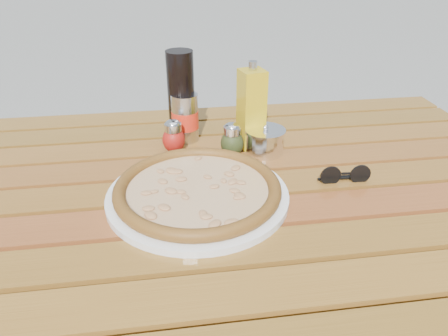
{
  "coord_description": "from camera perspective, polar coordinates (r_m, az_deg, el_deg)",
  "views": [
    {
      "loc": [
        -0.12,
        -0.77,
        1.22
      ],
      "look_at": [
        0.0,
        0.02,
        0.78
      ],
      "focal_mm": 35.0,
      "sensor_mm": 36.0,
      "label": 1
    }
  ],
  "objects": [
    {
      "name": "table",
      "position": [
        0.96,
        0.17,
        -6.14
      ],
      "size": [
        1.4,
        0.9,
        0.75
      ],
      "color": "#36210C",
      "rests_on": "ground"
    },
    {
      "name": "oregano_shaker",
      "position": [
        1.02,
        1.07,
        3.7
      ],
      "size": [
        0.07,
        0.07,
        0.08
      ],
      "rotation": [
        0.0,
        0.0,
        -0.37
      ],
      "color": "#353E19",
      "rests_on": "table"
    },
    {
      "name": "parmesan_tin",
      "position": [
        1.04,
        5.37,
        3.58
      ],
      "size": [
        0.1,
        0.1,
        0.07
      ],
      "rotation": [
        0.0,
        0.0,
        0.04
      ],
      "color": "white",
      "rests_on": "table"
    },
    {
      "name": "sunglasses",
      "position": [
        0.95,
        15.52,
        -0.95
      ],
      "size": [
        0.11,
        0.03,
        0.04
      ],
      "rotation": [
        0.0,
        0.0,
        -0.05
      ],
      "color": "black",
      "rests_on": "table"
    },
    {
      "name": "pizza",
      "position": [
        0.86,
        -3.47,
        -2.73
      ],
      "size": [
        0.4,
        0.4,
        0.03
      ],
      "rotation": [
        0.0,
        0.0,
        -0.25
      ],
      "color": "beige",
      "rests_on": "plate"
    },
    {
      "name": "dark_bottle",
      "position": [
        1.09,
        -5.62,
        9.4
      ],
      "size": [
        0.08,
        0.08,
        0.22
      ],
      "primitive_type": "cylinder",
      "rotation": [
        0.0,
        0.0,
        0.15
      ],
      "color": "black",
      "rests_on": "table"
    },
    {
      "name": "plate",
      "position": [
        0.87,
        -3.44,
        -3.61
      ],
      "size": [
        0.43,
        0.43,
        0.01
      ],
      "primitive_type": "cylinder",
      "rotation": [
        0.0,
        0.0,
        -0.23
      ],
      "color": "white",
      "rests_on": "table"
    },
    {
      "name": "soda_can",
      "position": [
        1.09,
        -5.11,
        6.55
      ],
      "size": [
        0.08,
        0.08,
        0.12
      ],
      "rotation": [
        0.0,
        0.0,
        0.24
      ],
      "color": "#BABABE",
      "rests_on": "table"
    },
    {
      "name": "pepper_shaker",
      "position": [
        1.04,
        -6.61,
        4.08
      ],
      "size": [
        0.06,
        0.06,
        0.08
      ],
      "rotation": [
        0.0,
        0.0,
        -0.07
      ],
      "color": "#B11D14",
      "rests_on": "table"
    },
    {
      "name": "olive_oil_cruet",
      "position": [
        1.04,
        3.59,
        7.73
      ],
      "size": [
        0.07,
        0.07,
        0.21
      ],
      "rotation": [
        0.0,
        0.0,
        0.24
      ],
      "color": "#BB9B14",
      "rests_on": "table"
    }
  ]
}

